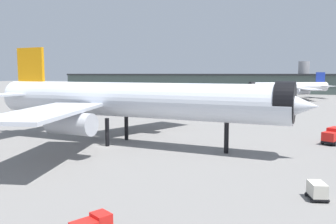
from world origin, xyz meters
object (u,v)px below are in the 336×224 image
(airliner_near_gate, at_px, (128,101))
(service_truck_front, at_px, (334,135))
(baggage_cart_trailing, at_px, (317,190))
(airliner_far_taxiway, at_px, (289,87))

(airliner_near_gate, bearing_deg, service_truck_front, 24.21)
(baggage_cart_trailing, bearing_deg, service_truck_front, -23.60)
(airliner_far_taxiway, bearing_deg, baggage_cart_trailing, 60.29)
(airliner_near_gate, relative_size, service_truck_front, 10.92)
(service_truck_front, relative_size, baggage_cart_trailing, 2.18)
(airliner_far_taxiway, height_order, service_truck_front, airliner_far_taxiway)
(airliner_far_taxiway, relative_size, service_truck_front, 7.47)
(airliner_near_gate, bearing_deg, airliner_far_taxiway, 83.43)
(airliner_near_gate, distance_m, service_truck_front, 38.93)
(airliner_near_gate, distance_m, airliner_far_taxiway, 138.67)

